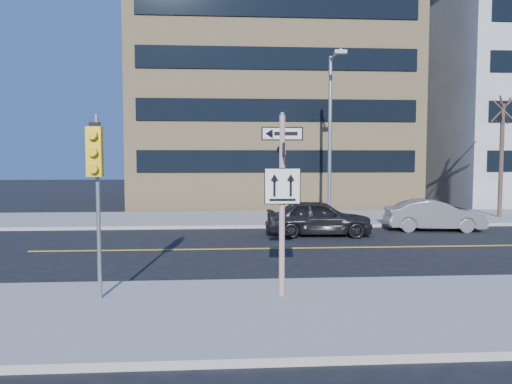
{
  "coord_description": "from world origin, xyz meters",
  "views": [
    {
      "loc": [
        -1.32,
        -13.43,
        3.23
      ],
      "look_at": [
        -0.14,
        4.0,
        2.01
      ],
      "focal_mm": 35.0,
      "sensor_mm": 36.0,
      "label": 1
    }
  ],
  "objects": [
    {
      "name": "sign_pole",
      "position": [
        0.0,
        -2.51,
        2.44
      ],
      "size": [
        0.92,
        0.92,
        4.06
      ],
      "color": "silver",
      "rests_on": "near_sidewalk"
    },
    {
      "name": "ground",
      "position": [
        0.0,
        0.0,
        0.0
      ],
      "size": [
        120.0,
        120.0,
        0.0
      ],
      "primitive_type": "plane",
      "color": "black",
      "rests_on": "ground"
    },
    {
      "name": "building_brick",
      "position": [
        2.0,
        25.0,
        9.0
      ],
      "size": [
        18.0,
        18.0,
        18.0
      ],
      "primitive_type": "cube",
      "color": "tan",
      "rests_on": "ground"
    },
    {
      "name": "parked_car_b",
      "position": [
        7.99,
        7.79,
        0.69
      ],
      "size": [
        1.96,
        4.31,
        1.37
      ],
      "primitive_type": "imported",
      "rotation": [
        0.0,
        0.0,
        1.44
      ],
      "color": "slate",
      "rests_on": "ground"
    },
    {
      "name": "street_tree_west",
      "position": [
        13.0,
        11.3,
        5.52
      ],
      "size": [
        1.8,
        1.8,
        6.35
      ],
      "color": "#3A2A22",
      "rests_on": "far_sidewalk"
    },
    {
      "name": "streetlight_a",
      "position": [
        4.0,
        10.76,
        4.76
      ],
      "size": [
        0.55,
        2.25,
        8.0
      ],
      "color": "gray",
      "rests_on": "far_sidewalk"
    },
    {
      "name": "traffic_signal",
      "position": [
        -4.0,
        -2.66,
        3.03
      ],
      "size": [
        0.32,
        0.45,
        4.0
      ],
      "color": "gray",
      "rests_on": "near_sidewalk"
    },
    {
      "name": "parked_car_a",
      "position": [
        2.64,
        6.78,
        0.75
      ],
      "size": [
        2.04,
        4.48,
        1.49
      ],
      "primitive_type": "imported",
      "rotation": [
        0.0,
        0.0,
        1.51
      ],
      "color": "black",
      "rests_on": "ground"
    }
  ]
}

